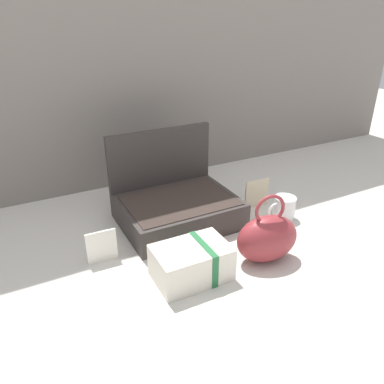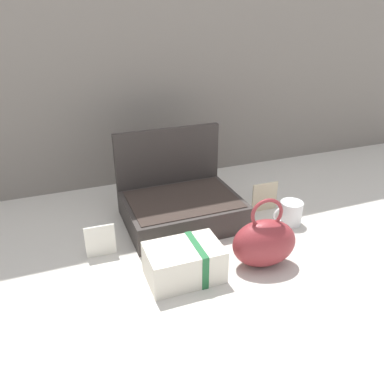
% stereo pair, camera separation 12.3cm
% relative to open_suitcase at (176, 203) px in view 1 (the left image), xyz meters
% --- Properties ---
extents(ground_plane, '(6.00, 6.00, 0.00)m').
position_rel_open_suitcase_xyz_m(ground_plane, '(-0.02, -0.14, -0.07)').
color(ground_plane, beige).
extents(back_wall, '(3.20, 0.06, 1.40)m').
position_rel_open_suitcase_xyz_m(back_wall, '(-0.02, 0.44, 0.63)').
color(back_wall, gray).
rests_on(back_wall, ground_plane).
extents(open_suitcase, '(0.42, 0.33, 0.32)m').
position_rel_open_suitcase_xyz_m(open_suitcase, '(0.00, 0.00, 0.00)').
color(open_suitcase, '#332D2B').
rests_on(open_suitcase, ground_plane).
extents(teal_pouch_handbag, '(0.22, 0.15, 0.23)m').
position_rel_open_suitcase_xyz_m(teal_pouch_handbag, '(0.15, -0.36, 0.01)').
color(teal_pouch_handbag, maroon).
rests_on(teal_pouch_handbag, ground_plane).
extents(cream_toiletry_bag, '(0.22, 0.15, 0.11)m').
position_rel_open_suitcase_xyz_m(cream_toiletry_bag, '(-0.10, -0.33, -0.02)').
color(cream_toiletry_bag, silver).
rests_on(cream_toiletry_bag, ground_plane).
extents(coffee_mug, '(0.12, 0.08, 0.09)m').
position_rel_open_suitcase_xyz_m(coffee_mug, '(0.37, -0.18, -0.03)').
color(coffee_mug, silver).
rests_on(coffee_mug, ground_plane).
extents(info_card_left, '(0.10, 0.01, 0.11)m').
position_rel_open_suitcase_xyz_m(info_card_left, '(-0.32, -0.13, -0.02)').
color(info_card_left, white).
rests_on(info_card_left, ground_plane).
extents(poster_card_right, '(0.11, 0.01, 0.12)m').
position_rel_open_suitcase_xyz_m(poster_card_right, '(0.34, -0.05, -0.01)').
color(poster_card_right, beige).
rests_on(poster_card_right, ground_plane).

